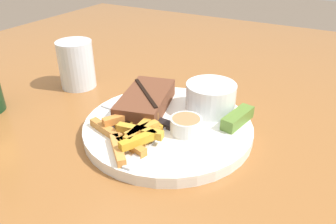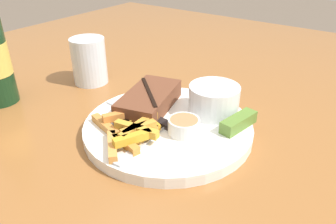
{
  "view_description": "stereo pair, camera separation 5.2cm",
  "coord_description": "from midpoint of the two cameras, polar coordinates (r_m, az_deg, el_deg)",
  "views": [
    {
      "loc": [
        -0.4,
        -0.22,
        1.07
      ],
      "look_at": [
        0.0,
        0.0,
        0.82
      ],
      "focal_mm": 35.0,
      "sensor_mm": 36.0,
      "label": 1
    },
    {
      "loc": [
        -0.37,
        -0.27,
        1.07
      ],
      "look_at": [
        0.0,
        0.0,
        0.82
      ],
      "focal_mm": 35.0,
      "sensor_mm": 36.0,
      "label": 2
    }
  ],
  "objects": [
    {
      "name": "fork_utensil",
      "position": [
        0.48,
        -6.74,
        -5.76
      ],
      "size": [
        0.13,
        0.02,
        0.0
      ],
      "rotation": [
        0.0,
        0.0,
        6.36
      ],
      "color": "#B7B7BC",
      "rests_on": "dinner_plate"
    },
    {
      "name": "dinner_plate",
      "position": [
        0.54,
        -2.79,
        -2.77
      ],
      "size": [
        0.28,
        0.28,
        0.02
      ],
      "color": "white",
      "rests_on": "dining_table"
    },
    {
      "name": "knife_utensil",
      "position": [
        0.54,
        -6.1,
        -1.29
      ],
      "size": [
        0.03,
        0.17,
        0.01
      ],
      "rotation": [
        0.0,
        0.0,
        1.49
      ],
      "color": "#B7B7BC",
      "rests_on": "dinner_plate"
    },
    {
      "name": "dipping_sauce_cup",
      "position": [
        0.5,
        0.18,
        -2.27
      ],
      "size": [
        0.05,
        0.05,
        0.02
      ],
      "color": "silver",
      "rests_on": "dinner_plate"
    },
    {
      "name": "steak_portion",
      "position": [
        0.57,
        -6.52,
        1.85
      ],
      "size": [
        0.15,
        0.1,
        0.03
      ],
      "color": "brown",
      "rests_on": "dinner_plate"
    },
    {
      "name": "pickle_spear",
      "position": [
        0.53,
        9.31,
        -1.13
      ],
      "size": [
        0.07,
        0.03,
        0.02
      ],
      "color": "#567A2D",
      "rests_on": "dinner_plate"
    },
    {
      "name": "dining_table",
      "position": [
        0.58,
        -2.63,
        -8.35
      ],
      "size": [
        1.6,
        1.57,
        0.78
      ],
      "color": "#935B2D",
      "rests_on": "ground_plane"
    },
    {
      "name": "coleslaw_cup",
      "position": [
        0.56,
        4.82,
        2.78
      ],
      "size": [
        0.09,
        0.09,
        0.05
      ],
      "color": "white",
      "rests_on": "dinner_plate"
    },
    {
      "name": "drinking_glass",
      "position": [
        0.72,
        -17.71,
        7.86
      ],
      "size": [
        0.07,
        0.07,
        0.1
      ],
      "color": "silver",
      "rests_on": "dining_table"
    },
    {
      "name": "fries_pile",
      "position": [
        0.5,
        -9.18,
        -3.62
      ],
      "size": [
        0.14,
        0.13,
        0.02
      ],
      "color": "#C38B3D",
      "rests_on": "dinner_plate"
    }
  ]
}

